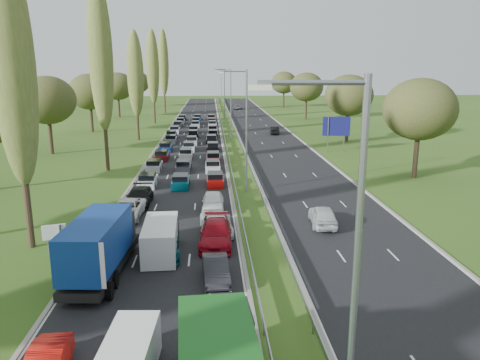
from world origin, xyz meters
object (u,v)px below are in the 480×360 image
object	(u,v)px
near_car_3	(139,197)
direction_sign	(336,128)
blue_lorry	(101,245)
white_van_front	(129,358)
white_van_rear	(161,238)
info_sign	(54,235)
near_car_2	(127,209)

from	to	relation	value
near_car_3	direction_sign	bearing A→B (deg)	47.19
blue_lorry	white_van_front	xyz separation A→B (m)	(3.23, -9.87, -0.99)
white_van_front	white_van_rear	size ratio (longest dim) A/B	0.85
blue_lorry	white_van_rear	world-z (taller)	blue_lorry
near_car_3	blue_lorry	bearing A→B (deg)	-89.31
near_car_3	white_van_front	size ratio (longest dim) A/B	1.13
direction_sign	white_van_front	bearing A→B (deg)	-113.19
info_sign	direction_sign	distance (m)	47.32
near_car_2	direction_sign	xyz separation A→B (m)	(25.38, 29.80, 2.82)
near_car_2	near_car_3	bearing A→B (deg)	86.38
white_van_rear	info_sign	distance (m)	7.01
white_van_front	info_sign	size ratio (longest dim) A/B	2.22
near_car_2	blue_lorry	world-z (taller)	blue_lorry
white_van_front	direction_sign	distance (m)	55.27
near_car_3	blue_lorry	xyz separation A→B (m)	(-0.03, -14.72, 1.17)
near_car_3	info_sign	world-z (taller)	info_sign
near_car_3	white_van_front	distance (m)	24.79
near_car_3	white_van_front	xyz separation A→B (m)	(3.20, -24.59, 0.18)
near_car_3	white_van_rear	distance (m)	11.99
white_van_rear	direction_sign	size ratio (longest dim) A/B	1.05
white_van_rear	near_car_3	bearing A→B (deg)	103.27
near_car_2	info_sign	distance (m)	8.43
blue_lorry	direction_sign	world-z (taller)	direction_sign
near_car_2	direction_sign	size ratio (longest dim) A/B	1.01
blue_lorry	direction_sign	xyz separation A→B (m)	(24.97, 40.88, 1.61)
near_car_2	white_van_rear	world-z (taller)	white_van_rear
white_van_front	near_car_3	bearing A→B (deg)	100.81
white_van_rear	info_sign	bearing A→B (deg)	176.05
near_car_2	white_van_rear	bearing A→B (deg)	-62.40
blue_lorry	info_sign	bearing A→B (deg)	142.91
white_van_front	direction_sign	size ratio (longest dim) A/B	0.90
blue_lorry	direction_sign	size ratio (longest dim) A/B	1.71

